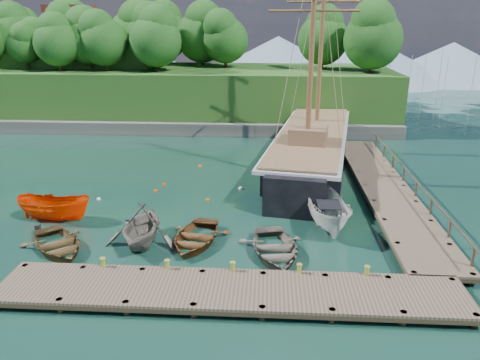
% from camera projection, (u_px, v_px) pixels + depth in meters
% --- Properties ---
extents(ground, '(160.00, 160.00, 0.00)m').
position_uv_depth(ground, '(205.00, 233.00, 26.36)').
color(ground, '#153129').
rests_on(ground, ground).
extents(dock_near, '(20.00, 3.20, 1.10)m').
position_uv_depth(dock_near, '(230.00, 291.00, 19.98)').
color(dock_near, '#493B2E').
rests_on(dock_near, ground).
extents(dock_east, '(3.20, 24.00, 1.10)m').
position_uv_depth(dock_east, '(384.00, 187.00, 32.13)').
color(dock_east, '#493B2E').
rests_on(dock_east, ground).
extents(bollard_0, '(0.26, 0.26, 0.45)m').
position_uv_depth(bollard_0, '(105.00, 278.00, 21.79)').
color(bollard_0, olive).
rests_on(bollard_0, ground).
extents(bollard_1, '(0.26, 0.26, 0.45)m').
position_uv_depth(bollard_1, '(168.00, 280.00, 21.62)').
color(bollard_1, olive).
rests_on(bollard_1, ground).
extents(bollard_2, '(0.26, 0.26, 0.45)m').
position_uv_depth(bollard_2, '(233.00, 282.00, 21.44)').
color(bollard_2, olive).
rests_on(bollard_2, ground).
extents(bollard_3, '(0.26, 0.26, 0.45)m').
position_uv_depth(bollard_3, '(299.00, 284.00, 21.26)').
color(bollard_3, olive).
rests_on(bollard_3, ground).
extents(bollard_4, '(0.26, 0.26, 0.45)m').
position_uv_depth(bollard_4, '(365.00, 287.00, 21.08)').
color(bollard_4, olive).
rests_on(bollard_4, ground).
extents(rowboat_0, '(5.30, 5.47, 0.92)m').
position_uv_depth(rowboat_0, '(58.00, 250.00, 24.38)').
color(rowboat_0, brown).
rests_on(rowboat_0, ground).
extents(rowboat_1, '(3.92, 4.53, 2.36)m').
position_uv_depth(rowboat_1, '(143.00, 243.00, 25.10)').
color(rowboat_1, slate).
rests_on(rowboat_1, ground).
extents(rowboat_2, '(3.98, 5.05, 0.95)m').
position_uv_depth(rowboat_2, '(195.00, 243.00, 25.13)').
color(rowboat_2, brown).
rests_on(rowboat_2, ground).
extents(rowboat_3, '(4.19, 5.32, 1.00)m').
position_uv_depth(rowboat_3, '(274.00, 255.00, 23.88)').
color(rowboat_3, '#675D53').
rests_on(rowboat_3, ground).
extents(motorboat_orange, '(4.72, 2.14, 1.77)m').
position_uv_depth(motorboat_orange, '(56.00, 220.00, 28.00)').
color(motorboat_orange, '#E83B01').
rests_on(motorboat_orange, ground).
extents(cabin_boat_white, '(2.69, 5.74, 2.14)m').
position_uv_depth(cabin_boat_white, '(327.00, 227.00, 27.03)').
color(cabin_boat_white, silver).
rests_on(cabin_boat_white, ground).
extents(schooner, '(9.02, 28.95, 21.61)m').
position_uv_depth(schooner, '(311.00, 150.00, 38.13)').
color(schooner, black).
rests_on(schooner, ground).
extents(mooring_buoy_0, '(0.28, 0.28, 0.28)m').
position_uv_depth(mooring_buoy_0, '(99.00, 200.00, 31.12)').
color(mooring_buoy_0, silver).
rests_on(mooring_buoy_0, ground).
extents(mooring_buoy_1, '(0.29, 0.29, 0.29)m').
position_uv_depth(mooring_buoy_1, '(156.00, 192.00, 32.56)').
color(mooring_buoy_1, '#DC3500').
rests_on(mooring_buoy_1, ground).
extents(mooring_buoy_2, '(0.27, 0.27, 0.27)m').
position_uv_depth(mooring_buoy_2, '(208.00, 200.00, 30.98)').
color(mooring_buoy_2, '#DF5D00').
rests_on(mooring_buoy_2, ground).
extents(mooring_buoy_3, '(0.35, 0.35, 0.35)m').
position_uv_depth(mooring_buoy_3, '(241.00, 189.00, 33.02)').
color(mooring_buoy_3, white).
rests_on(mooring_buoy_3, ground).
extents(mooring_buoy_4, '(0.29, 0.29, 0.29)m').
position_uv_depth(mooring_buoy_4, '(165.00, 185.00, 33.80)').
color(mooring_buoy_4, red).
rests_on(mooring_buoy_4, ground).
extents(mooring_buoy_5, '(0.30, 0.30, 0.30)m').
position_uv_depth(mooring_buoy_5, '(200.00, 167.00, 37.94)').
color(mooring_buoy_5, '#D76004').
rests_on(mooring_buoy_5, ground).
extents(headland, '(51.00, 19.31, 12.90)m').
position_uv_depth(headland, '(130.00, 71.00, 54.84)').
color(headland, '#474744').
rests_on(headland, ground).
extents(distant_ridge, '(117.00, 40.00, 10.00)m').
position_uv_depth(distant_ridge, '(274.00, 56.00, 90.61)').
color(distant_ridge, '#728CA5').
rests_on(distant_ridge, ground).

